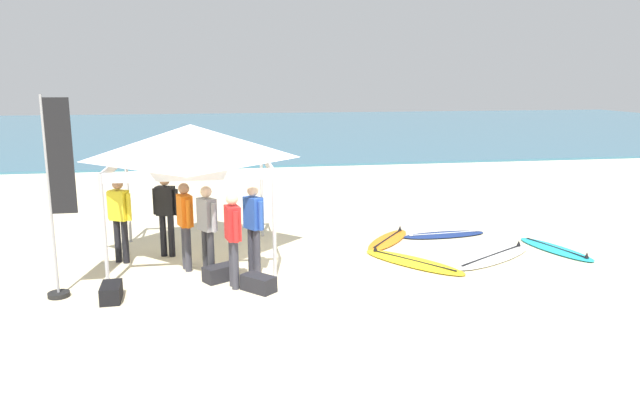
{
  "coord_description": "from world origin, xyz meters",
  "views": [
    {
      "loc": [
        -1.88,
        -10.84,
        3.68
      ],
      "look_at": [
        0.33,
        1.88,
        1.0
      ],
      "focal_mm": 33.54,
      "sensor_mm": 36.0,
      "label": 1
    }
  ],
  "objects_px": {
    "surfboard_yellow": "(413,262)",
    "person_black": "(166,210)",
    "surfboard_white": "(492,257)",
    "banner_flag": "(58,206)",
    "person_yellow": "(120,215)",
    "gear_bag_by_pole": "(258,283)",
    "gear_bag_near_tent": "(111,292)",
    "gear_bag_on_sand": "(220,273)",
    "surfboard_orange": "(388,240)",
    "surfboard_cyan": "(556,249)",
    "person_blue": "(254,223)",
    "surfboard_navy": "(444,235)",
    "person_red": "(233,234)",
    "person_orange": "(185,220)",
    "canopy_tent": "(191,143)",
    "person_grey": "(207,224)"
  },
  "relations": [
    {
      "from": "surfboard_cyan",
      "to": "person_yellow",
      "type": "relative_size",
      "value": 1.21
    },
    {
      "from": "canopy_tent",
      "to": "surfboard_navy",
      "type": "height_order",
      "value": "canopy_tent"
    },
    {
      "from": "person_yellow",
      "to": "surfboard_white",
      "type": "bearing_deg",
      "value": -7.7
    },
    {
      "from": "gear_bag_by_pole",
      "to": "surfboard_cyan",
      "type": "bearing_deg",
      "value": 11.91
    },
    {
      "from": "surfboard_navy",
      "to": "person_grey",
      "type": "xyz_separation_m",
      "value": [
        -5.41,
        -1.93,
        0.95
      ]
    },
    {
      "from": "person_black",
      "to": "person_orange",
      "type": "bearing_deg",
      "value": -66.4
    },
    {
      "from": "person_red",
      "to": "person_black",
      "type": "bearing_deg",
      "value": 121.35
    },
    {
      "from": "surfboard_orange",
      "to": "person_red",
      "type": "relative_size",
      "value": 1.11
    },
    {
      "from": "surfboard_white",
      "to": "surfboard_cyan",
      "type": "distance_m",
      "value": 1.61
    },
    {
      "from": "banner_flag",
      "to": "gear_bag_on_sand",
      "type": "height_order",
      "value": "banner_flag"
    },
    {
      "from": "surfboard_navy",
      "to": "gear_bag_by_pole",
      "type": "distance_m",
      "value": 5.41
    },
    {
      "from": "surfboard_cyan",
      "to": "canopy_tent",
      "type": "bearing_deg",
      "value": 173.97
    },
    {
      "from": "surfboard_yellow",
      "to": "person_yellow",
      "type": "height_order",
      "value": "person_yellow"
    },
    {
      "from": "surfboard_orange",
      "to": "person_orange",
      "type": "relative_size",
      "value": 1.11
    },
    {
      "from": "surfboard_orange",
      "to": "person_red",
      "type": "xyz_separation_m",
      "value": [
        -3.54,
        -2.46,
        0.95
      ]
    },
    {
      "from": "person_black",
      "to": "gear_bag_near_tent",
      "type": "height_order",
      "value": "person_black"
    },
    {
      "from": "person_black",
      "to": "canopy_tent",
      "type": "bearing_deg",
      "value": -20.9
    },
    {
      "from": "person_blue",
      "to": "person_grey",
      "type": "distance_m",
      "value": 0.85
    },
    {
      "from": "surfboard_white",
      "to": "canopy_tent",
      "type": "bearing_deg",
      "value": 169.88
    },
    {
      "from": "person_orange",
      "to": "gear_bag_on_sand",
      "type": "relative_size",
      "value": 2.85
    },
    {
      "from": "surfboard_white",
      "to": "banner_flag",
      "type": "distance_m",
      "value": 8.33
    },
    {
      "from": "person_red",
      "to": "surfboard_cyan",
      "type": "bearing_deg",
      "value": 9.16
    },
    {
      "from": "person_blue",
      "to": "person_orange",
      "type": "xyz_separation_m",
      "value": [
        -1.27,
        0.42,
        0.0
      ]
    },
    {
      "from": "person_orange",
      "to": "banner_flag",
      "type": "xyz_separation_m",
      "value": [
        -1.98,
        -1.1,
        0.59
      ]
    },
    {
      "from": "person_blue",
      "to": "surfboard_yellow",
      "type": "bearing_deg",
      "value": 1.01
    },
    {
      "from": "surfboard_navy",
      "to": "gear_bag_on_sand",
      "type": "xyz_separation_m",
      "value": [
        -5.2,
        -2.25,
        0.1
      ]
    },
    {
      "from": "surfboard_orange",
      "to": "person_black",
      "type": "relative_size",
      "value": 1.11
    },
    {
      "from": "surfboard_cyan",
      "to": "gear_bag_by_pole",
      "type": "bearing_deg",
      "value": -168.09
    },
    {
      "from": "canopy_tent",
      "to": "banner_flag",
      "type": "height_order",
      "value": "banner_flag"
    },
    {
      "from": "canopy_tent",
      "to": "surfboard_navy",
      "type": "xyz_separation_m",
      "value": [
        5.68,
        0.75,
        -2.35
      ]
    },
    {
      "from": "surfboard_navy",
      "to": "gear_bag_by_pole",
      "type": "relative_size",
      "value": 3.43
    },
    {
      "from": "person_blue",
      "to": "person_yellow",
      "type": "height_order",
      "value": "same"
    },
    {
      "from": "person_orange",
      "to": "gear_bag_on_sand",
      "type": "xyz_separation_m",
      "value": [
        0.63,
        -0.73,
        -0.85
      ]
    },
    {
      "from": "person_yellow",
      "to": "gear_bag_by_pole",
      "type": "relative_size",
      "value": 2.85
    },
    {
      "from": "surfboard_navy",
      "to": "person_yellow",
      "type": "bearing_deg",
      "value": -173.46
    },
    {
      "from": "person_red",
      "to": "gear_bag_by_pole",
      "type": "xyz_separation_m",
      "value": [
        0.41,
        -0.26,
        -0.85
      ]
    },
    {
      "from": "person_black",
      "to": "gear_bag_on_sand",
      "type": "relative_size",
      "value": 2.85
    },
    {
      "from": "surfboard_yellow",
      "to": "surfboard_navy",
      "type": "height_order",
      "value": "same"
    },
    {
      "from": "gear_bag_near_tent",
      "to": "gear_bag_on_sand",
      "type": "height_order",
      "value": "same"
    },
    {
      "from": "canopy_tent",
      "to": "gear_bag_on_sand",
      "type": "bearing_deg",
      "value": -72.09
    },
    {
      "from": "banner_flag",
      "to": "gear_bag_by_pole",
      "type": "distance_m",
      "value": 3.57
    },
    {
      "from": "person_black",
      "to": "gear_bag_on_sand",
      "type": "distance_m",
      "value": 2.19
    },
    {
      "from": "person_yellow",
      "to": "banner_flag",
      "type": "height_order",
      "value": "banner_flag"
    },
    {
      "from": "surfboard_yellow",
      "to": "person_black",
      "type": "xyz_separation_m",
      "value": [
        -4.87,
        1.36,
        0.95
      ]
    },
    {
      "from": "surfboard_cyan",
      "to": "gear_bag_by_pole",
      "type": "distance_m",
      "value": 6.62
    },
    {
      "from": "gear_bag_near_tent",
      "to": "person_blue",
      "type": "bearing_deg",
      "value": 22.3
    },
    {
      "from": "person_black",
      "to": "surfboard_orange",
      "type": "bearing_deg",
      "value": 3.86
    },
    {
      "from": "surfboard_navy",
      "to": "person_yellow",
      "type": "distance_m",
      "value": 7.24
    },
    {
      "from": "surfboard_orange",
      "to": "person_red",
      "type": "bearing_deg",
      "value": -145.22
    },
    {
      "from": "person_yellow",
      "to": "person_black",
      "type": "height_order",
      "value": "same"
    }
  ]
}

